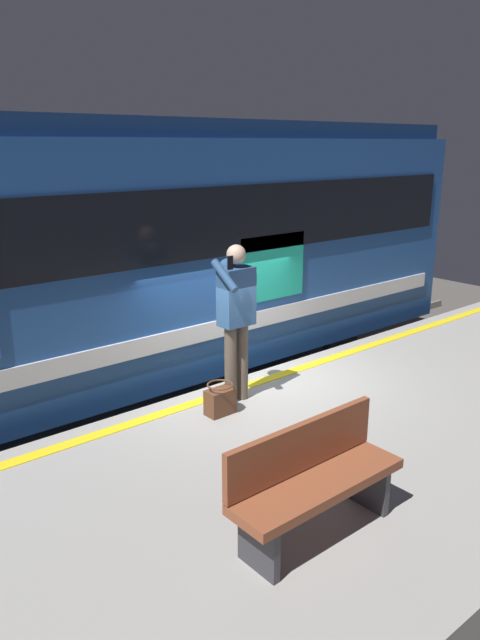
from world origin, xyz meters
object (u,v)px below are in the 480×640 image
at_px(handbag, 220,400).
at_px(bench, 313,477).
at_px(passenger, 236,310).
at_px(train_carriage, 81,253).

xyz_separation_m(handbag, bench, (0.76, 2.16, 0.32)).
bearing_deg(bench, passenger, -116.11).
xyz_separation_m(passenger, handbag, (0.39, 0.19, -0.95)).
bearing_deg(train_carriage, handbag, 98.48).
bearing_deg(bench, handbag, -109.42).
relative_size(train_carriage, handbag, 34.51).
bearing_deg(train_carriage, passenger, 108.10).
height_order(train_carriage, passenger, train_carriage).
height_order(handbag, bench, bench).
height_order(passenger, handbag, passenger).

